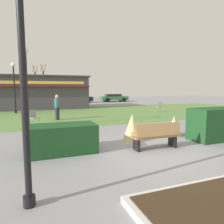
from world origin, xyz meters
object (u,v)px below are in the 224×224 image
(lamppost_near, at_px, (22,56))
(cafe_chair_west, at_px, (160,106))
(person_strolling, at_px, (57,107))
(park_bench, at_px, (156,136))
(parked_car_west_slot, at_px, (40,99))
(parked_car_east_slot, at_px, (114,98))
(tree_right_bg, at_px, (35,85))
(lamppost_far, at_px, (14,82))
(food_kiosk, at_px, (34,92))
(cafe_chair_east, at_px, (34,116))
(trash_bin, at_px, (210,128))
(lamppost_mid, at_px, (26,78))
(parked_car_center_slot, at_px, (78,98))
(tree_left_bg, at_px, (44,85))

(lamppost_near, distance_m, cafe_chair_west, 16.20)
(person_strolling, bearing_deg, park_bench, 160.69)
(parked_car_west_slot, bearing_deg, person_strolling, -87.68)
(parked_car_east_slot, bearing_deg, cafe_chair_west, -94.87)
(tree_right_bg, bearing_deg, cafe_chair_west, -64.20)
(lamppost_far, xyz_separation_m, food_kiosk, (1.53, 3.45, -0.98))
(cafe_chair_east, bearing_deg, parked_car_east_slot, 55.88)
(trash_bin, height_order, parked_car_east_slot, parked_car_east_slot)
(lamppost_mid, relative_size, parked_car_center_slot, 1.01)
(tree_left_bg, bearing_deg, parked_car_west_slot, -99.81)
(cafe_chair_west, bearing_deg, lamppost_far, 162.68)
(lamppost_mid, relative_size, lamppost_far, 1.00)
(lamppost_near, xyz_separation_m, tree_left_bg, (1.81, 31.03, -0.11))
(person_strolling, height_order, tree_right_bg, tree_right_bg)
(food_kiosk, bearing_deg, parked_car_west_slot, 83.97)
(parked_car_center_slot, xyz_separation_m, parked_car_east_slot, (5.72, 0.00, 0.00))
(cafe_chair_east, relative_size, tree_left_bg, 0.15)
(lamppost_near, relative_size, cafe_chair_east, 4.81)
(park_bench, xyz_separation_m, trash_bin, (3.09, 0.56, -0.04))
(parked_car_west_slot, bearing_deg, tree_right_bg, 93.27)
(lamppost_far, distance_m, food_kiosk, 3.90)
(lamppost_near, distance_m, parked_car_east_slot, 29.01)
(food_kiosk, bearing_deg, lamppost_far, -113.98)
(parked_car_west_slot, relative_size, tree_right_bg, 0.72)
(tree_left_bg, bearing_deg, cafe_chair_west, -64.87)
(lamppost_near, relative_size, food_kiosk, 0.39)
(lamppost_near, distance_m, parked_car_center_slot, 27.14)
(cafe_chair_west, bearing_deg, tree_right_bg, 115.80)
(cafe_chair_east, height_order, parked_car_center_slot, parked_car_center_slot)
(cafe_chair_east, distance_m, parked_car_west_slot, 17.58)
(tree_left_bg, bearing_deg, parked_car_center_slot, -46.40)
(cafe_chair_west, xyz_separation_m, tree_right_bg, (-10.18, 21.06, 2.03))
(tree_left_bg, bearing_deg, trash_bin, -79.14)
(park_bench, distance_m, parked_car_west_slot, 24.29)
(lamppost_far, height_order, person_strolling, lamppost_far)
(lamppost_mid, distance_m, tree_right_bg, 25.16)
(lamppost_far, height_order, food_kiosk, lamppost_far)
(cafe_chair_west, xyz_separation_m, tree_left_bg, (-8.99, 19.15, 2.05))
(lamppost_far, distance_m, cafe_chair_west, 12.85)
(tree_right_bg, bearing_deg, park_bench, -83.45)
(lamppost_near, bearing_deg, lamppost_far, 94.74)
(person_strolling, relative_size, parked_car_center_slot, 0.40)
(trash_bin, xyz_separation_m, cafe_chair_west, (3.57, 9.09, 0.08))
(cafe_chair_west, xyz_separation_m, parked_car_center_slot, (-4.49, 14.43, 0.12))
(park_bench, xyz_separation_m, cafe_chair_west, (6.65, 9.65, 0.05))
(cafe_chair_west, height_order, parked_car_center_slot, parked_car_center_slot)
(lamppost_mid, relative_size, cafe_chair_east, 4.81)
(person_strolling, bearing_deg, food_kiosk, -27.16)
(tree_left_bg, bearing_deg, park_bench, -85.37)
(lamppost_mid, relative_size, person_strolling, 2.53)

